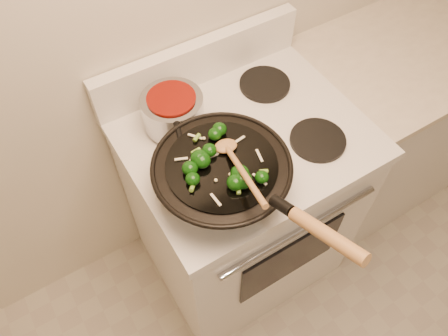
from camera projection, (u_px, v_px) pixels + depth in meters
stove at (240, 204)px, 1.79m from camera, size 0.78×0.67×1.08m
counter_unit at (380, 125)px, 2.06m from camera, size 0.89×0.62×0.91m
wok at (223, 176)px, 1.23m from camera, size 0.39×0.65×0.26m
stirfry at (221, 165)px, 1.16m from camera, size 0.23×0.26×0.05m
wooden_spoon at (236, 162)px, 1.15m from camera, size 0.10×0.29×0.10m
saucepan at (173, 111)px, 1.38m from camera, size 0.20×0.31×0.12m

